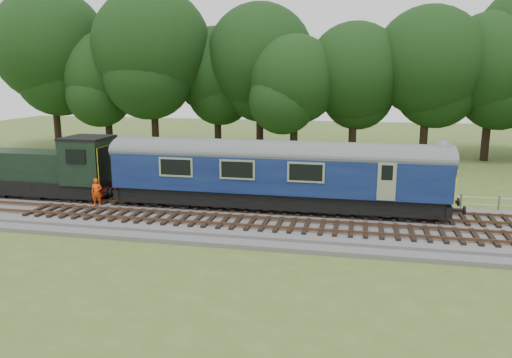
# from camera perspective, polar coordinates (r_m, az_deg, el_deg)

# --- Properties ---
(ground) EXTENTS (120.00, 120.00, 0.00)m
(ground) POSITION_cam_1_polar(r_m,az_deg,el_deg) (25.98, 10.84, -5.44)
(ground) COLOR #4A6123
(ground) RESTS_ON ground
(ballast) EXTENTS (70.00, 7.00, 0.35)m
(ballast) POSITION_cam_1_polar(r_m,az_deg,el_deg) (25.93, 10.85, -5.08)
(ballast) COLOR #4C4C4F
(ballast) RESTS_ON ground
(track_north) EXTENTS (67.20, 2.40, 0.21)m
(track_north) POSITION_cam_1_polar(r_m,az_deg,el_deg) (27.21, 10.95, -3.75)
(track_north) COLOR black
(track_north) RESTS_ON ballast
(track_south) EXTENTS (67.20, 2.40, 0.21)m
(track_south) POSITION_cam_1_polar(r_m,az_deg,el_deg) (24.33, 10.78, -5.61)
(track_south) COLOR black
(track_south) RESTS_ON ballast
(fence) EXTENTS (64.00, 0.12, 1.00)m
(fence) POSITION_cam_1_polar(r_m,az_deg,el_deg) (30.31, 11.06, -2.96)
(fence) COLOR #6B6054
(fence) RESTS_ON ground
(tree_line) EXTENTS (70.00, 8.00, 18.00)m
(tree_line) POSITION_cam_1_polar(r_m,az_deg,el_deg) (47.45, 11.54, 2.34)
(tree_line) COLOR black
(tree_line) RESTS_ON ground
(dmu_railcar) EXTENTS (18.05, 2.86, 3.88)m
(dmu_railcar) POSITION_cam_1_polar(r_m,az_deg,el_deg) (27.09, 2.28, 1.15)
(dmu_railcar) COLOR black
(dmu_railcar) RESTS_ON ground
(shunter_loco) EXTENTS (8.92, 2.60, 3.38)m
(shunter_loco) POSITION_cam_1_polar(r_m,az_deg,el_deg) (32.57, -22.64, 0.93)
(shunter_loco) COLOR black
(shunter_loco) RESTS_ON ground
(worker) EXTENTS (0.67, 0.55, 1.58)m
(worker) POSITION_cam_1_polar(r_m,az_deg,el_deg) (29.47, -17.75, -1.44)
(worker) COLOR #FF480D
(worker) RESTS_ON ballast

